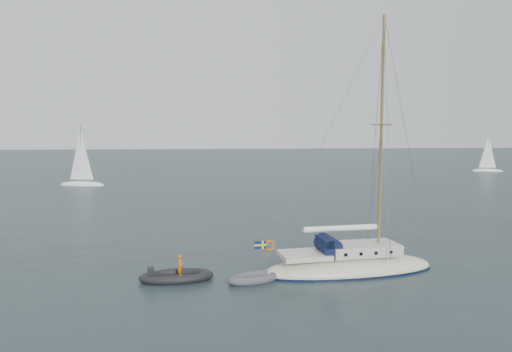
{
  "coord_description": "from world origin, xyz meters",
  "views": [
    {
      "loc": [
        -4.56,
        -28.25,
        8.2
      ],
      "look_at": [
        -2.02,
        0.0,
        5.34
      ],
      "focal_mm": 35.0,
      "sensor_mm": 36.0,
      "label": 1
    }
  ],
  "objects": [
    {
      "name": "rib",
      "position": [
        -6.49,
        -2.09,
        0.23
      ],
      "size": [
        3.96,
        1.8,
        1.38
      ],
      "rotation": [
        0.0,
        0.0,
        0.12
      ],
      "color": "black",
      "rests_on": "ground"
    },
    {
      "name": "ground",
      "position": [
        0.0,
        0.0,
        0.0
      ],
      "size": [
        300.0,
        300.0,
        0.0
      ],
      "primitive_type": "plane",
      "color": "black",
      "rests_on": "ground"
    },
    {
      "name": "distant_yacht_b",
      "position": [
        45.16,
        57.42,
        3.1
      ],
      "size": [
        5.48,
        2.92,
        7.26
      ],
      "rotation": [
        0.0,
        0.0,
        -0.25
      ],
      "color": "white",
      "rests_on": "ground"
    },
    {
      "name": "dinghy",
      "position": [
        -2.37,
        -2.69,
        0.19
      ],
      "size": [
        2.96,
        1.34,
        0.42
      ],
      "rotation": [
        0.0,
        0.0,
        0.36
      ],
      "color": "#545359",
      "rests_on": "ground"
    },
    {
      "name": "sailboat",
      "position": [
        3.11,
        -1.47,
        1.12
      ],
      "size": [
        10.44,
        3.12,
        14.87
      ],
      "rotation": [
        0.0,
        0.0,
        0.13
      ],
      "color": "beige",
      "rests_on": "ground"
    },
    {
      "name": "distant_yacht_c",
      "position": [
        -22.43,
        42.06,
        3.73
      ],
      "size": [
        6.58,
        3.51,
        8.72
      ],
      "rotation": [
        0.0,
        0.0,
        -0.28
      ],
      "color": "white",
      "rests_on": "ground"
    }
  ]
}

